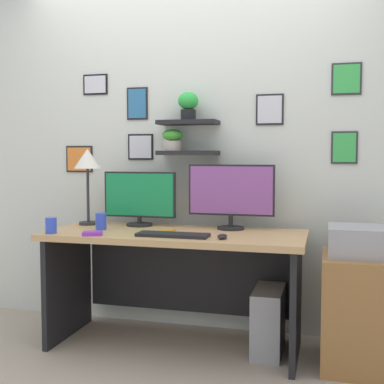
# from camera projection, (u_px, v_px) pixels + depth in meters

# --- Properties ---
(ground_plane) EXTENTS (8.00, 8.00, 0.00)m
(ground_plane) POSITION_uv_depth(u_px,v_px,m) (175.00, 346.00, 3.28)
(ground_plane) COLOR tan
(back_wall_assembly) EXTENTS (4.40, 0.24, 2.70)m
(back_wall_assembly) POSITION_uv_depth(u_px,v_px,m) (193.00, 140.00, 3.61)
(back_wall_assembly) COLOR silver
(back_wall_assembly) RESTS_ON ground
(desk) EXTENTS (1.66, 0.68, 0.75)m
(desk) POSITION_uv_depth(u_px,v_px,m) (177.00, 262.00, 3.30)
(desk) COLOR tan
(desk) RESTS_ON ground
(monitor_left) EXTENTS (0.52, 0.18, 0.38)m
(monitor_left) POSITION_uv_depth(u_px,v_px,m) (140.00, 198.00, 3.51)
(monitor_left) COLOR black
(monitor_left) RESTS_ON desk
(monitor_right) EXTENTS (0.58, 0.18, 0.43)m
(monitor_right) POSITION_uv_depth(u_px,v_px,m) (231.00, 194.00, 3.34)
(monitor_right) COLOR black
(monitor_right) RESTS_ON desk
(keyboard) EXTENTS (0.44, 0.14, 0.02)m
(keyboard) POSITION_uv_depth(u_px,v_px,m) (173.00, 235.00, 3.05)
(keyboard) COLOR black
(keyboard) RESTS_ON desk
(computer_mouse) EXTENTS (0.06, 0.09, 0.03)m
(computer_mouse) POSITION_uv_depth(u_px,v_px,m) (222.00, 236.00, 2.96)
(computer_mouse) COLOR black
(computer_mouse) RESTS_ON desk
(desk_lamp) EXTENTS (0.19, 0.19, 0.54)m
(desk_lamp) POSITION_uv_depth(u_px,v_px,m) (88.00, 164.00, 3.54)
(desk_lamp) COLOR #2D2D33
(desk_lamp) RESTS_ON desk
(cell_phone) EXTENTS (0.09, 0.15, 0.01)m
(cell_phone) POSITION_uv_depth(u_px,v_px,m) (166.00, 231.00, 3.23)
(cell_phone) COLOR orange
(cell_phone) RESTS_ON desk
(pen_cup) EXTENTS (0.07, 0.07, 0.10)m
(pen_cup) POSITION_uv_depth(u_px,v_px,m) (51.00, 225.00, 3.17)
(pen_cup) COLOR blue
(pen_cup) RESTS_ON desk
(scissors_tray) EXTENTS (0.14, 0.12, 0.02)m
(scissors_tray) POSITION_uv_depth(u_px,v_px,m) (92.00, 233.00, 3.09)
(scissors_tray) COLOR purple
(scissors_tray) RESTS_ON desk
(water_cup) EXTENTS (0.07, 0.07, 0.11)m
(water_cup) POSITION_uv_depth(u_px,v_px,m) (101.00, 221.00, 3.33)
(water_cup) COLOR blue
(water_cup) RESTS_ON desk
(drawer_cabinet) EXTENTS (0.44, 0.50, 0.66)m
(drawer_cabinet) POSITION_uv_depth(u_px,v_px,m) (360.00, 311.00, 2.95)
(drawer_cabinet) COLOR #9E6B38
(drawer_cabinet) RESTS_ON ground
(printer) EXTENTS (0.38, 0.34, 0.17)m
(printer) POSITION_uv_depth(u_px,v_px,m) (362.00, 241.00, 2.92)
(printer) COLOR #9E9EA3
(printer) RESTS_ON drawer_cabinet
(computer_tower_right) EXTENTS (0.18, 0.40, 0.41)m
(computer_tower_right) POSITION_uv_depth(u_px,v_px,m) (268.00, 321.00, 3.16)
(computer_tower_right) COLOR #99999E
(computer_tower_right) RESTS_ON ground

